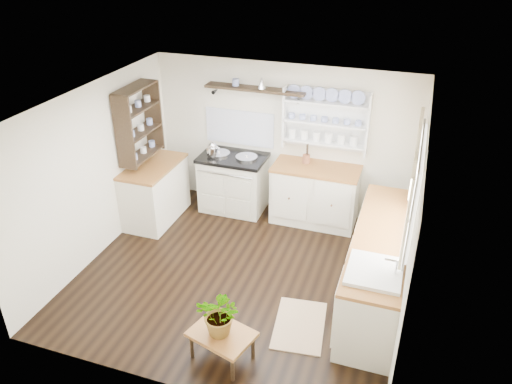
# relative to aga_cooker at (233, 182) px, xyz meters

# --- Properties ---
(floor) EXTENTS (4.00, 3.80, 0.01)m
(floor) POSITION_rel_aga_cooker_xyz_m (0.69, -1.57, -0.46)
(floor) COLOR black
(floor) RESTS_ON ground
(wall_back) EXTENTS (4.00, 0.02, 2.30)m
(wall_back) POSITION_rel_aga_cooker_xyz_m (0.69, 0.33, 0.69)
(wall_back) COLOR silver
(wall_back) RESTS_ON ground
(wall_right) EXTENTS (0.02, 3.80, 2.30)m
(wall_right) POSITION_rel_aga_cooker_xyz_m (2.69, -1.57, 0.69)
(wall_right) COLOR silver
(wall_right) RESTS_ON ground
(wall_left) EXTENTS (0.02, 3.80, 2.30)m
(wall_left) POSITION_rel_aga_cooker_xyz_m (-1.31, -1.57, 0.69)
(wall_left) COLOR silver
(wall_left) RESTS_ON ground
(ceiling) EXTENTS (4.00, 3.80, 0.01)m
(ceiling) POSITION_rel_aga_cooker_xyz_m (0.69, -1.57, 1.84)
(ceiling) COLOR white
(ceiling) RESTS_ON wall_back
(window) EXTENTS (0.08, 1.55, 1.22)m
(window) POSITION_rel_aga_cooker_xyz_m (2.64, -1.42, 1.11)
(window) COLOR white
(window) RESTS_ON wall_right
(aga_cooker) EXTENTS (1.01, 0.70, 0.93)m
(aga_cooker) POSITION_rel_aga_cooker_xyz_m (0.00, 0.00, 0.00)
(aga_cooker) COLOR beige
(aga_cooker) RESTS_ON floor
(back_cabinets) EXTENTS (1.27, 0.63, 0.90)m
(back_cabinets) POSITION_rel_aga_cooker_xyz_m (1.29, 0.03, 0.00)
(back_cabinets) COLOR silver
(back_cabinets) RESTS_ON floor
(right_cabinets) EXTENTS (0.62, 2.43, 0.90)m
(right_cabinets) POSITION_rel_aga_cooker_xyz_m (2.39, -1.47, 0.00)
(right_cabinets) COLOR silver
(right_cabinets) RESTS_ON floor
(belfast_sink) EXTENTS (0.55, 0.60, 0.45)m
(belfast_sink) POSITION_rel_aga_cooker_xyz_m (2.39, -2.22, 0.34)
(belfast_sink) COLOR white
(belfast_sink) RESTS_ON right_cabinets
(left_cabinets) EXTENTS (0.62, 1.13, 0.90)m
(left_cabinets) POSITION_rel_aga_cooker_xyz_m (-1.01, -0.67, 0.00)
(left_cabinets) COLOR silver
(left_cabinets) RESTS_ON floor
(plate_rack) EXTENTS (1.20, 0.22, 0.90)m
(plate_rack) POSITION_rel_aga_cooker_xyz_m (1.34, 0.29, 1.10)
(plate_rack) COLOR white
(plate_rack) RESTS_ON wall_back
(high_shelf) EXTENTS (1.50, 0.29, 0.16)m
(high_shelf) POSITION_rel_aga_cooker_xyz_m (0.29, 0.21, 1.45)
(high_shelf) COLOR black
(high_shelf) RESTS_ON wall_back
(left_shelving) EXTENTS (0.28, 0.80, 1.05)m
(left_shelving) POSITION_rel_aga_cooker_xyz_m (-1.15, -0.67, 1.09)
(left_shelving) COLOR black
(left_shelving) RESTS_ON wall_left
(kettle) EXTENTS (0.17, 0.17, 0.21)m
(kettle) POSITION_rel_aga_cooker_xyz_m (-0.28, -0.12, 0.58)
(kettle) COLOR silver
(kettle) RESTS_ON aga_cooker
(utensil_crock) EXTENTS (0.11, 0.11, 0.13)m
(utensil_crock) POSITION_rel_aga_cooker_xyz_m (1.11, 0.11, 0.51)
(utensil_crock) COLOR brown
(utensil_crock) RESTS_ON back_cabinets
(center_table) EXTENTS (0.73, 0.61, 0.34)m
(center_table) POSITION_rel_aga_cooker_xyz_m (1.01, -2.97, -0.16)
(center_table) COLOR brown
(center_table) RESTS_ON floor
(potted_plant) EXTENTS (0.48, 0.42, 0.50)m
(potted_plant) POSITION_rel_aga_cooker_xyz_m (1.01, -2.97, 0.13)
(potted_plant) COLOR #3F7233
(potted_plant) RESTS_ON center_table
(floor_rug) EXTENTS (0.65, 0.91, 0.02)m
(floor_rug) POSITION_rel_aga_cooker_xyz_m (1.66, -2.26, -0.45)
(floor_rug) COLOR #977858
(floor_rug) RESTS_ON floor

